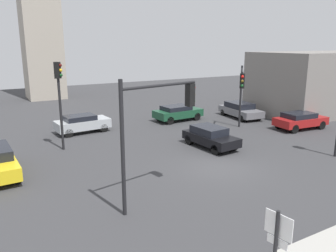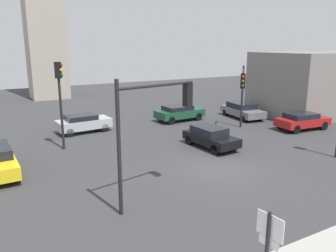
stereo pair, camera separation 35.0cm
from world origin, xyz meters
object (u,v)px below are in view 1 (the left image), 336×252
Objects in this scene: car_0 at (82,123)px; traffic_light_3 at (242,86)px; car_2 at (178,112)px; car_4 at (240,110)px; direction_sign at (276,245)px; traffic_light_2 at (158,116)px; car_5 at (300,120)px; traffic_light_0 at (59,90)px; car_1 at (210,136)px.

traffic_light_3 is at bearing -35.70° from car_0.
traffic_light_3 is at bearing -77.33° from car_2.
car_4 is (3.92, 4.29, -2.91)m from traffic_light_3.
direction_sign is 6.98m from traffic_light_2.
car_5 is (5.09, -1.41, -2.90)m from traffic_light_3.
traffic_light_0 is at bearing 89.43° from traffic_light_2.
direction_sign reaches higher than car_5.
traffic_light_2 reaches higher than car_4.
traffic_light_0 is 1.38× the size of car_1.
traffic_light_3 is 6.02m from car_5.
car_2 is 5.97m from car_4.
car_2 is (10.77, 3.46, -3.12)m from traffic_light_0.
traffic_light_2 is 13.51m from car_0.
direction_sign is 13.78m from car_1.
traffic_light_0 is at bearing 171.89° from car_5.
direction_sign is 0.62× the size of car_1.
traffic_light_0 is at bearing -121.22° from car_1.
car_4 reaches higher than car_2.
traffic_light_2 reaches higher than car_1.
car_0 is 17.16m from car_5.
car_1 is 0.92× the size of car_5.
traffic_light_3 is at bearing 21.40° from traffic_light_2.
traffic_light_2 is 18.70m from car_4.
car_0 is at bearing -91.52° from car_4.
traffic_light_2 is at bearing -42.13° from traffic_light_0.
direction_sign is at bearing -33.51° from car_4.
traffic_light_0 reaches higher than car_0.
car_0 is (-10.27, 6.24, -2.89)m from traffic_light_3.
traffic_light_3 is (10.73, 6.91, -0.17)m from traffic_light_2.
car_4 is (14.89, 17.86, -1.01)m from direction_sign.
traffic_light_3 is 12.36m from car_0.
car_1 is 0.93× the size of car_2.
traffic_light_0 reaches higher than car_2.
car_5 is at bearing 87.45° from car_1.
traffic_light_2 is 12.77m from traffic_light_3.
car_0 is 10.09m from car_1.
traffic_light_3 is (12.55, -2.60, -0.23)m from traffic_light_0.
car_4 is at bearing -12.25° from car_0.
car_0 is (0.69, 19.81, -0.99)m from direction_sign.
direction_sign is 16.39m from traffic_light_0.
traffic_light_2 reaches higher than traffic_light_3.
traffic_light_0 reaches higher than traffic_light_2.
traffic_light_2 is at bearing -128.30° from car_2.
traffic_light_3 is at bearing 169.25° from car_5.
traffic_light_3 reaches higher than car_4.
car_4 is (5.70, -1.78, -0.02)m from car_2.
direction_sign is at bearing -103.39° from traffic_light_2.
car_4 is 5.81m from car_5.
car_1 is (6.69, 5.21, -3.08)m from traffic_light_2.
car_5 is (15.82, 5.50, -3.07)m from traffic_light_2.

